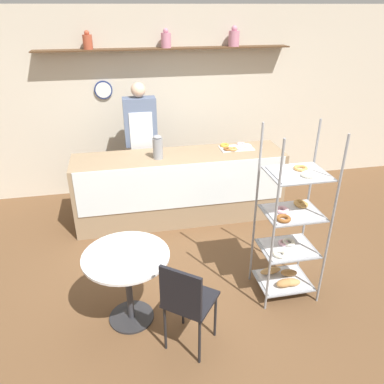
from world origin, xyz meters
TOP-DOWN VIEW (x-y plane):
  - ground_plane at (0.00, 0.00)m, footprint 14.00×14.00m
  - back_wall at (0.00, 2.37)m, footprint 10.00×0.30m
  - display_counter at (0.00, 1.26)m, footprint 2.78×0.67m
  - pastry_rack at (0.78, -0.45)m, footprint 0.58×0.48m
  - person_worker at (-0.45, 1.80)m, footprint 0.44×0.23m
  - cafe_table at (-0.79, -0.53)m, footprint 0.77×0.77m
  - cafe_chair at (-0.34, -0.99)m, footprint 0.53×0.53m
  - coffee_carafe at (-0.29, 1.19)m, footprint 0.13×0.13m
  - donut_tray_counter at (0.80, 1.34)m, footprint 0.45×0.28m

SIDE VIEW (x-z plane):
  - ground_plane at x=0.00m, z-range 0.00..0.00m
  - display_counter at x=0.00m, z-range 0.00..0.94m
  - cafe_table at x=-0.79m, z-range 0.19..0.92m
  - cafe_chair at x=-0.34m, z-range 0.11..1.01m
  - pastry_rack at x=0.78m, z-range -0.19..1.57m
  - donut_tray_counter at x=0.80m, z-range 0.93..0.98m
  - person_worker at x=-0.45m, z-range 0.08..1.86m
  - coffee_carafe at x=-0.29m, z-range 0.93..1.24m
  - back_wall at x=0.00m, z-range 0.01..2.71m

